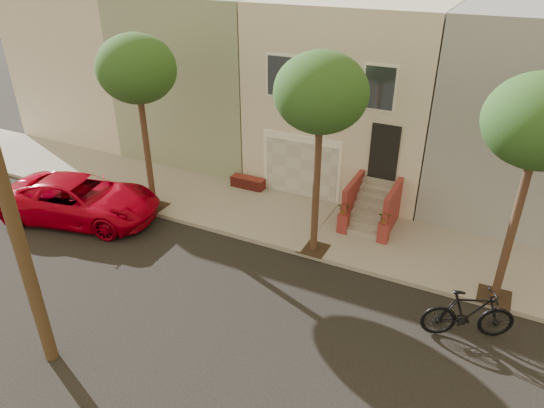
% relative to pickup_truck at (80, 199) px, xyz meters
% --- Properties ---
extents(ground, '(90.00, 90.00, 0.00)m').
position_rel_pickup_truck_xyz_m(ground, '(7.42, -2.22, -0.79)').
color(ground, black).
rests_on(ground, ground).
extents(sidewalk, '(40.00, 3.70, 0.15)m').
position_rel_pickup_truck_xyz_m(sidewalk, '(7.42, 3.13, -0.72)').
color(sidewalk, '#99958B').
rests_on(sidewalk, ground).
extents(house_row, '(33.10, 11.70, 7.00)m').
position_rel_pickup_truck_xyz_m(house_row, '(7.42, 8.97, 2.85)').
color(house_row, '#BBB09F').
rests_on(house_row, sidewalk).
extents(tree_left, '(2.70, 2.57, 6.30)m').
position_rel_pickup_truck_xyz_m(tree_left, '(1.92, 1.68, 4.46)').
color(tree_left, '#2D2116').
rests_on(tree_left, sidewalk).
extents(tree_mid, '(2.70, 2.57, 6.30)m').
position_rel_pickup_truck_xyz_m(tree_mid, '(8.42, 1.68, 4.46)').
color(tree_mid, '#2D2116').
rests_on(tree_mid, sidewalk).
extents(tree_right, '(2.70, 2.57, 6.30)m').
position_rel_pickup_truck_xyz_m(tree_right, '(13.92, 1.68, 4.46)').
color(tree_right, '#2D2116').
rests_on(tree_right, sidewalk).
extents(pickup_truck, '(6.16, 3.89, 1.59)m').
position_rel_pickup_truck_xyz_m(pickup_truck, '(0.00, 0.00, 0.00)').
color(pickup_truck, '#B00018').
rests_on(pickup_truck, ground).
extents(motorcycle, '(2.42, 1.54, 1.41)m').
position_rel_pickup_truck_xyz_m(motorcycle, '(13.36, -0.13, -0.09)').
color(motorcycle, black).
rests_on(motorcycle, ground).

